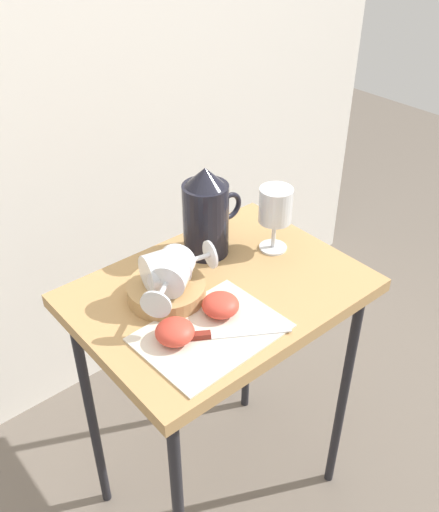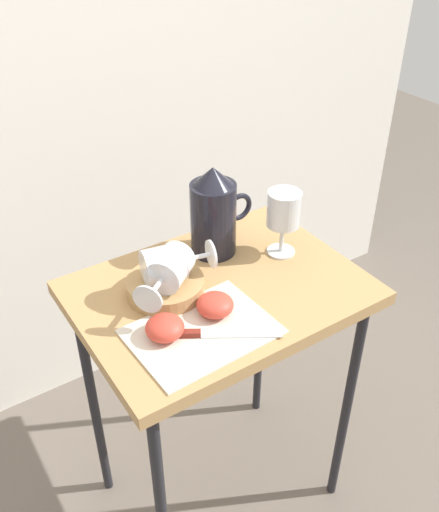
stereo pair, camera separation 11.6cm
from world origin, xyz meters
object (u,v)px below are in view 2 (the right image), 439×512
(basket_tray, at_px, (165,287))
(wine_glass_upright, at_px, (284,212))
(knife, at_px, (200,334))
(pitcher, at_px, (214,218))
(wine_glass_tipped_near, at_px, (166,264))
(apple_half_left, at_px, (165,328))
(table, at_px, (220,314))
(apple_half_right, at_px, (215,305))
(wine_glass_tipped_far, at_px, (169,269))

(basket_tray, distance_m, wine_glass_upright, 0.31)
(wine_glass_upright, height_order, knife, wine_glass_upright)
(pitcher, relative_size, wine_glass_tipped_near, 1.35)
(apple_half_left, xyz_separation_m, knife, (0.05, -0.04, -0.02))
(wine_glass_tipped_near, bearing_deg, table, -22.61)
(apple_half_left, bearing_deg, table, 23.17)
(apple_half_left, bearing_deg, apple_half_right, 2.11)
(apple_half_left, height_order, apple_half_right, same)
(basket_tray, xyz_separation_m, wine_glass_tipped_far, (0.00, -0.02, 0.06))
(wine_glass_upright, relative_size, wine_glass_tipped_far, 0.97)
(wine_glass_tipped_near, relative_size, knife, 0.75)
(pitcher, distance_m, wine_glass_tipped_far, 0.19)
(basket_tray, relative_size, wine_glass_tipped_near, 1.03)
(basket_tray, bearing_deg, apple_half_right, -66.14)
(wine_glass_upright, distance_m, apple_half_left, 0.38)
(basket_tray, bearing_deg, knife, -93.99)
(knife, bearing_deg, basket_tray, 86.01)
(wine_glass_tipped_near, height_order, knife, wine_glass_tipped_near)
(apple_half_right, relative_size, knife, 0.35)
(wine_glass_tipped_far, height_order, apple_half_right, wine_glass_tipped_far)
(wine_glass_upright, xyz_separation_m, apple_half_left, (-0.36, -0.10, -0.08))
(pitcher, xyz_separation_m, wine_glass_upright, (0.12, -0.09, 0.02))
(basket_tray, bearing_deg, table, -22.66)
(wine_glass_tipped_near, bearing_deg, wine_glass_upright, -2.15)
(wine_glass_upright, height_order, apple_half_left, wine_glass_upright)
(wine_glass_tipped_far, bearing_deg, apple_half_left, -124.39)
(wine_glass_tipped_far, relative_size, apple_half_left, 2.18)
(apple_half_right, bearing_deg, wine_glass_tipped_near, 112.79)
(pitcher, bearing_deg, wine_glass_tipped_near, -154.38)
(table, height_order, apple_half_right, apple_half_right)
(pitcher, xyz_separation_m, wine_glass_tipped_near, (-0.17, -0.08, -0.01))
(wine_glass_upright, distance_m, knife, 0.35)
(wine_glass_upright, distance_m, apple_half_right, 0.28)
(basket_tray, height_order, wine_glass_tipped_far, wine_glass_tipped_far)
(table, relative_size, wine_glass_upright, 4.63)
(basket_tray, xyz_separation_m, apple_half_right, (0.05, -0.11, 0.01))
(basket_tray, bearing_deg, wine_glass_tipped_near, -24.25)
(table, xyz_separation_m, apple_half_left, (-0.17, -0.07, 0.10))
(table, bearing_deg, apple_half_left, -156.83)
(wine_glass_tipped_near, bearing_deg, pitcher, 25.62)
(pitcher, distance_m, wine_glass_upright, 0.15)
(apple_half_left, bearing_deg, wine_glass_tipped_near, 59.38)
(wine_glass_tipped_near, height_order, apple_half_left, wine_glass_tipped_near)
(apple_half_right, height_order, knife, apple_half_right)
(basket_tray, distance_m, wine_glass_tipped_near, 0.06)
(wine_glass_upright, relative_size, wine_glass_tipped_near, 0.99)
(table, relative_size, apple_half_right, 9.75)
(wine_glass_tipped_far, bearing_deg, table, -14.09)
(wine_glass_tipped_near, height_order, wine_glass_tipped_far, wine_glass_tipped_near)
(pitcher, distance_m, wine_glass_tipped_near, 0.18)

